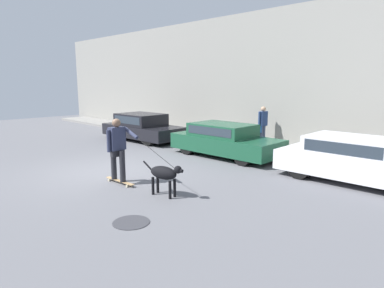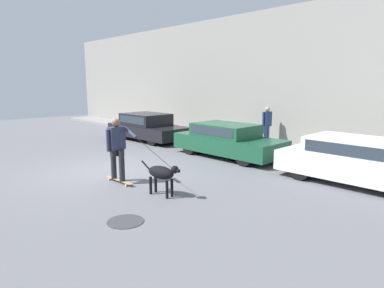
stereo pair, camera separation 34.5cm
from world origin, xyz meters
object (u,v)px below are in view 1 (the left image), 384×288
at_px(parked_car_0, 143,127).
at_px(parked_car_1, 225,140).
at_px(parked_car_2, 355,160).
at_px(pedestrian_with_bag, 262,124).
at_px(dog, 164,174).
at_px(skateboarder, 118,147).

distance_m(parked_car_0, parked_car_1, 5.06).
bearing_deg(parked_car_2, parked_car_1, 178.32).
relative_size(parked_car_2, pedestrian_with_bag, 2.62).
bearing_deg(pedestrian_with_bag, parked_car_0, 26.99).
distance_m(dog, skateboarder, 1.75).
distance_m(parked_car_2, skateboarder, 6.49).
distance_m(parked_car_0, pedestrian_with_bag, 5.67).
height_order(skateboarder, pedestrian_with_bag, skateboarder).
bearing_deg(dog, skateboarder, 177.88).
bearing_deg(parked_car_2, pedestrian_with_bag, 152.36).
height_order(parked_car_0, parked_car_2, parked_car_0).
relative_size(parked_car_0, dog, 3.46).
distance_m(dog, pedestrian_with_bag, 6.91).
distance_m(parked_car_1, pedestrian_with_bag, 2.23).
bearing_deg(parked_car_0, parked_car_1, -2.13).
relative_size(parked_car_0, pedestrian_with_bag, 2.67).
distance_m(parked_car_0, skateboarder, 7.07).
relative_size(parked_car_0, skateboarder, 1.63).
relative_size(parked_car_1, dog, 3.42).
bearing_deg(parked_car_0, skateboarder, -44.03).
distance_m(parked_car_2, pedestrian_with_bag, 5.01).
distance_m(skateboarder, pedestrian_with_bag, 6.90).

